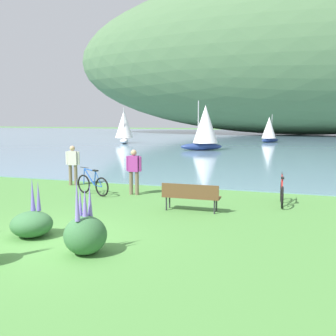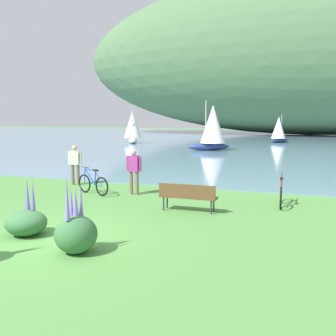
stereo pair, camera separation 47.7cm
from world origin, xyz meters
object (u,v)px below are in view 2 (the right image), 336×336
at_px(park_bench_near_camera, 188,195).
at_px(sailboat_nearest_to_shore, 212,127).
at_px(bicycle_beside_path, 281,194).
at_px(person_on_the_grass, 134,169).
at_px(sailboat_mid_bay, 133,126).
at_px(person_at_shoreline, 75,162).
at_px(bicycle_leaning_near_bench, 93,184).
at_px(sailboat_toward_hillside, 279,129).

xyz_separation_m(park_bench_near_camera, sailboat_nearest_to_shore, (-4.78, 22.29, 1.56)).
bearing_deg(bicycle_beside_path, sailboat_nearest_to_shore, 109.95).
height_order(bicycle_beside_path, person_on_the_grass, person_on_the_grass).
relative_size(person_on_the_grass, sailboat_mid_bay, 0.43).
height_order(person_on_the_grass, sailboat_nearest_to_shore, sailboat_nearest_to_shore).
distance_m(bicycle_beside_path, person_at_shoreline, 8.80).
bearing_deg(bicycle_leaning_near_bench, person_at_shoreline, 138.96).
height_order(bicycle_leaning_near_bench, sailboat_mid_bay, sailboat_mid_bay).
bearing_deg(park_bench_near_camera, bicycle_beside_path, 35.12).
distance_m(bicycle_leaning_near_bench, sailboat_nearest_to_shore, 20.98).
bearing_deg(bicycle_leaning_near_bench, bicycle_beside_path, 3.91).
bearing_deg(person_on_the_grass, bicycle_leaning_near_bench, -160.62).
xyz_separation_m(person_at_shoreline, sailboat_nearest_to_shore, (1.29, 19.29, 1.11)).
xyz_separation_m(bicycle_beside_path, sailboat_mid_bay, (-18.42, 27.25, 1.53)).
relative_size(sailboat_nearest_to_shore, sailboat_mid_bay, 1.08).
distance_m(park_bench_near_camera, person_on_the_grass, 3.37).
distance_m(person_at_shoreline, person_on_the_grass, 3.50).
xyz_separation_m(bicycle_leaning_near_bench, person_on_the_grass, (1.48, 0.52, 0.58)).
distance_m(bicycle_beside_path, person_on_the_grass, 5.41).
bearing_deg(bicycle_beside_path, sailboat_toward_hillside, 94.78).
distance_m(bicycle_beside_path, sailboat_toward_hillside, 33.94).
relative_size(park_bench_near_camera, bicycle_leaning_near_bench, 1.08).
bearing_deg(sailboat_nearest_to_shore, bicycle_leaning_near_bench, -88.47).
height_order(bicycle_leaning_near_bench, sailboat_nearest_to_shore, sailboat_nearest_to_shore).
xyz_separation_m(bicycle_beside_path, sailboat_toward_hillside, (-2.83, 33.80, 1.18)).
height_order(sailboat_nearest_to_shore, sailboat_toward_hillside, sailboat_nearest_to_shore).
relative_size(sailboat_mid_bay, sailboat_toward_hillside, 1.23).
height_order(sailboat_nearest_to_shore, sailboat_mid_bay, sailboat_nearest_to_shore).
height_order(park_bench_near_camera, person_at_shoreline, person_at_shoreline).
xyz_separation_m(person_at_shoreline, sailboat_mid_bay, (-9.71, 26.11, 0.95)).
xyz_separation_m(bicycle_beside_path, sailboat_nearest_to_shore, (-7.42, 20.44, 1.69)).
bearing_deg(sailboat_mid_bay, bicycle_leaning_near_bench, -67.36).
height_order(bicycle_beside_path, sailboat_toward_hillside, sailboat_toward_hillside).
height_order(park_bench_near_camera, person_on_the_grass, person_on_the_grass).
height_order(person_at_shoreline, sailboat_toward_hillside, sailboat_toward_hillside).
relative_size(bicycle_leaning_near_bench, person_at_shoreline, 0.98).
bearing_deg(bicycle_beside_path, person_at_shoreline, 172.53).
distance_m(bicycle_leaning_near_bench, bicycle_beside_path, 6.87).
height_order(bicycle_leaning_near_bench, person_at_shoreline, person_at_shoreline).
xyz_separation_m(bicycle_beside_path, person_on_the_grass, (-5.38, 0.05, 0.58)).
height_order(person_on_the_grass, sailboat_toward_hillside, sailboat_toward_hillside).
height_order(park_bench_near_camera, sailboat_mid_bay, sailboat_mid_bay).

